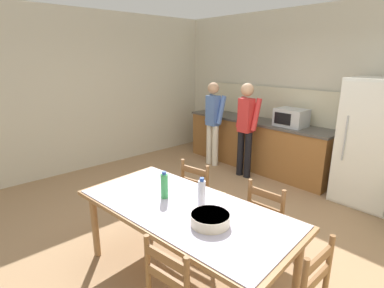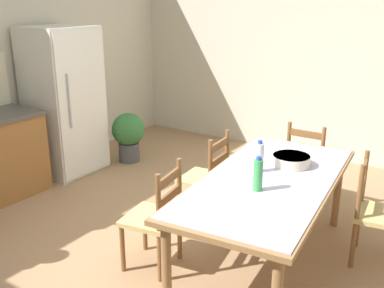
{
  "view_description": "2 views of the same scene",
  "coord_description": "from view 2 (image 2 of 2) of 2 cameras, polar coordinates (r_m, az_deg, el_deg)",
  "views": [
    {
      "loc": [
        2.22,
        -2.41,
        2.07
      ],
      "look_at": [
        -0.11,
        -0.3,
        1.16
      ],
      "focal_mm": 28.0,
      "sensor_mm": 36.0,
      "label": 1
    },
    {
      "loc": [
        -2.73,
        -2.13,
        2.15
      ],
      "look_at": [
        0.06,
        -0.28,
        1.04
      ],
      "focal_mm": 42.0,
      "sensor_mm": 36.0,
      "label": 2
    }
  ],
  "objects": [
    {
      "name": "chair_side_far_left",
      "position": [
        3.69,
        -4.71,
        -9.31
      ],
      "size": [
        0.48,
        0.46,
        0.91
      ],
      "rotation": [
        0.0,
        0.0,
        3.31
      ],
      "color": "brown",
      "rests_on": "ground"
    },
    {
      "name": "ground_plane",
      "position": [
        4.08,
        -3.84,
        -13.52
      ],
      "size": [
        8.32,
        8.32,
        0.0
      ],
      "primitive_type": "plane",
      "color": "#9E7A56"
    },
    {
      "name": "bottle_near_centre",
      "position": [
        3.35,
        8.39,
        -3.88
      ],
      "size": [
        0.07,
        0.07,
        0.27
      ],
      "color": "green",
      "rests_on": "dining_table"
    },
    {
      "name": "dining_table",
      "position": [
        3.65,
        9.66,
        -5.38
      ],
      "size": [
        2.16,
        1.17,
        0.77
      ],
      "rotation": [
        0.0,
        0.0,
        0.09
      ],
      "color": "olive",
      "rests_on": "ground"
    },
    {
      "name": "refrigerator",
      "position": [
        5.79,
        -15.92,
        5.24
      ],
      "size": [
        0.78,
        0.73,
        1.81
      ],
      "color": "silver",
      "rests_on": "ground"
    },
    {
      "name": "wall_right",
      "position": [
        6.4,
        14.19,
        11.54
      ],
      "size": [
        0.12,
        5.2,
        2.9
      ],
      "primitive_type": "cube",
      "color": "beige",
      "rests_on": "ground"
    },
    {
      "name": "chair_side_far_right",
      "position": [
        4.42,
        1.82,
        -4.37
      ],
      "size": [
        0.45,
        0.43,
        0.91
      ],
      "rotation": [
        0.0,
        0.0,
        3.22
      ],
      "color": "brown",
      "rests_on": "ground"
    },
    {
      "name": "chair_side_near_right",
      "position": [
        4.04,
        22.29,
        -8.1
      ],
      "size": [
        0.47,
        0.46,
        0.91
      ],
      "rotation": [
        0.0,
        0.0,
        0.14
      ],
      "color": "brown",
      "rests_on": "ground"
    },
    {
      "name": "chair_head_end",
      "position": [
        4.94,
        14.48,
        -2.46
      ],
      "size": [
        0.4,
        0.42,
        0.91
      ],
      "rotation": [
        0.0,
        0.0,
        1.58
      ],
      "color": "brown",
      "rests_on": "ground"
    },
    {
      "name": "bottle_off_centre",
      "position": [
        3.71,
        8.55,
        -1.66
      ],
      "size": [
        0.07,
        0.07,
        0.27
      ],
      "color": "silver",
      "rests_on": "dining_table"
    },
    {
      "name": "potted_plant",
      "position": [
        6.07,
        -8.08,
        1.3
      ],
      "size": [
        0.44,
        0.44,
        0.67
      ],
      "color": "#4C4C51",
      "rests_on": "ground"
    },
    {
      "name": "serving_bowl",
      "position": [
        3.91,
        12.5,
        -1.96
      ],
      "size": [
        0.32,
        0.32,
        0.09
      ],
      "color": "beige",
      "rests_on": "dining_table"
    }
  ]
}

